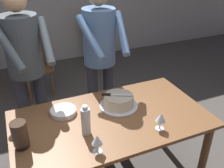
% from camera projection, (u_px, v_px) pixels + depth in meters
% --- Properties ---
extents(main_dining_table, '(1.62, 0.89, 0.75)m').
position_uv_depth(main_dining_table, '(111.00, 128.00, 2.13)').
color(main_dining_table, brown).
rests_on(main_dining_table, ground_plane).
extents(cake_on_platter, '(0.34, 0.34, 0.11)m').
position_uv_depth(cake_on_platter, '(119.00, 101.00, 2.20)').
color(cake_on_platter, silver).
rests_on(cake_on_platter, main_dining_table).
extents(cake_knife, '(0.25, 0.14, 0.02)m').
position_uv_depth(cake_knife, '(111.00, 95.00, 2.17)').
color(cake_knife, silver).
rests_on(cake_knife, cake_on_platter).
extents(plate_stack, '(0.22, 0.22, 0.04)m').
position_uv_depth(plate_stack, '(63.00, 111.00, 2.12)').
color(plate_stack, white).
rests_on(plate_stack, main_dining_table).
extents(wine_glass_near, '(0.08, 0.08, 0.14)m').
position_uv_depth(wine_glass_near, '(97.00, 140.00, 1.68)').
color(wine_glass_near, silver).
rests_on(wine_glass_near, main_dining_table).
extents(wine_glass_far, '(0.08, 0.08, 0.14)m').
position_uv_depth(wine_glass_far, '(161.00, 118.00, 1.90)').
color(wine_glass_far, silver).
rests_on(wine_glass_far, main_dining_table).
extents(water_bottle, '(0.07, 0.07, 0.25)m').
position_uv_depth(water_bottle, '(86.00, 121.00, 1.84)').
color(water_bottle, silver).
rests_on(water_bottle, main_dining_table).
extents(hurricane_lamp, '(0.11, 0.11, 0.21)m').
position_uv_depth(hurricane_lamp, '(20.00, 135.00, 1.72)').
color(hurricane_lamp, black).
rests_on(hurricane_lamp, main_dining_table).
extents(person_cutting_cake, '(0.47, 0.55, 1.72)m').
position_uv_depth(person_cutting_cake, '(100.00, 52.00, 2.50)').
color(person_cutting_cake, '#2D2D38').
rests_on(person_cutting_cake, ground_plane).
extents(person_standing_beside, '(0.46, 0.57, 1.72)m').
position_uv_depth(person_standing_beside, '(26.00, 62.00, 2.28)').
color(person_standing_beside, '#2D2D38').
rests_on(person_standing_beside, ground_plane).
extents(background_chair_0, '(0.62, 0.62, 0.90)m').
position_uv_depth(background_chair_0, '(95.00, 37.00, 4.78)').
color(background_chair_0, brown).
rests_on(background_chair_0, ground_plane).
extents(background_chair_1, '(0.56, 0.56, 0.90)m').
position_uv_depth(background_chair_1, '(38.00, 64.00, 3.66)').
color(background_chair_1, brown).
rests_on(background_chair_1, ground_plane).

